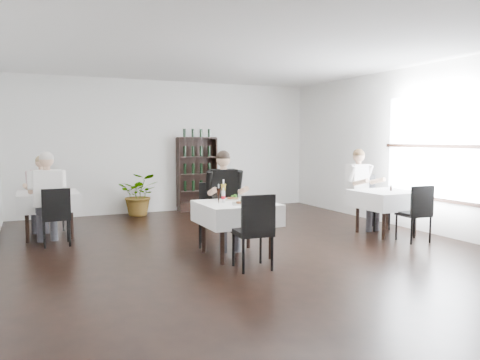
% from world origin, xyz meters
% --- Properties ---
extents(room_shell, '(9.00, 9.00, 9.00)m').
position_xyz_m(room_shell, '(0.00, 0.00, 1.50)').
color(room_shell, black).
rests_on(room_shell, ground).
extents(window_right, '(0.06, 2.30, 1.85)m').
position_xyz_m(window_right, '(3.48, 0.00, 1.50)').
color(window_right, white).
rests_on(window_right, room_shell).
extents(wine_shelf, '(0.90, 0.28, 1.75)m').
position_xyz_m(wine_shelf, '(0.60, 4.31, 0.85)').
color(wine_shelf, black).
rests_on(wine_shelf, ground).
extents(main_table, '(1.03, 1.03, 0.77)m').
position_xyz_m(main_table, '(-0.30, 0.00, 0.62)').
color(main_table, black).
rests_on(main_table, ground).
extents(left_table, '(0.98, 0.98, 0.77)m').
position_xyz_m(left_table, '(-2.70, 2.50, 0.62)').
color(left_table, black).
rests_on(left_table, ground).
extents(right_table, '(0.98, 0.98, 0.77)m').
position_xyz_m(right_table, '(2.70, 0.30, 0.62)').
color(right_table, black).
rests_on(right_table, ground).
extents(potted_tree, '(1.04, 0.97, 0.94)m').
position_xyz_m(potted_tree, '(-0.79, 4.13, 0.47)').
color(potted_tree, '#23521C').
rests_on(potted_tree, ground).
extents(main_chair_far, '(0.58, 0.59, 0.98)m').
position_xyz_m(main_chair_far, '(-0.35, 0.81, 0.56)').
color(main_chair_far, black).
rests_on(main_chair_far, ground).
extents(main_chair_near, '(0.48, 0.49, 0.98)m').
position_xyz_m(main_chair_near, '(-0.39, -0.78, 0.56)').
color(main_chair_near, black).
rests_on(main_chair_near, ground).
extents(left_chair_far, '(0.54, 0.55, 0.95)m').
position_xyz_m(left_chair_far, '(-2.70, 3.14, 0.54)').
color(left_chair_far, black).
rests_on(left_chair_far, ground).
extents(left_chair_near, '(0.42, 0.42, 0.92)m').
position_xyz_m(left_chair_near, '(-2.62, 1.70, 0.52)').
color(left_chair_near, black).
rests_on(left_chair_near, ground).
extents(right_chair_far, '(0.51, 0.51, 0.99)m').
position_xyz_m(right_chair_far, '(2.84, 0.86, 0.57)').
color(right_chair_far, black).
rests_on(right_chair_far, ground).
extents(right_chair_near, '(0.46, 0.46, 0.93)m').
position_xyz_m(right_chair_near, '(2.72, -0.40, 0.53)').
color(right_chair_near, black).
rests_on(right_chair_near, ground).
extents(diner_main, '(0.60, 0.61, 1.50)m').
position_xyz_m(diner_main, '(-0.27, 0.51, 0.87)').
color(diner_main, '#3A3A40').
rests_on(diner_main, ground).
extents(diner_left_far, '(0.56, 0.58, 1.38)m').
position_xyz_m(diner_left_far, '(-2.79, 3.13, 0.80)').
color(diner_left_far, '#3A3A40').
rests_on(diner_left_far, ground).
extents(diner_left_near, '(0.57, 0.57, 1.48)m').
position_xyz_m(diner_left_near, '(-2.73, 1.85, 0.86)').
color(diner_left_near, '#3A3A40').
rests_on(diner_left_near, ground).
extents(diner_right_far, '(0.61, 0.64, 1.49)m').
position_xyz_m(diner_right_far, '(2.64, 0.91, 0.87)').
color(diner_right_far, '#3A3A40').
rests_on(diner_right_far, ground).
extents(plate_far, '(0.32, 0.32, 0.08)m').
position_xyz_m(plate_far, '(-0.23, 0.28, 0.79)').
color(plate_far, white).
rests_on(plate_far, main_table).
extents(plate_near, '(0.34, 0.34, 0.08)m').
position_xyz_m(plate_near, '(-0.30, -0.20, 0.79)').
color(plate_near, white).
rests_on(plate_near, main_table).
extents(pilsner_dark, '(0.07, 0.07, 0.28)m').
position_xyz_m(pilsner_dark, '(-0.59, -0.06, 0.89)').
color(pilsner_dark, black).
rests_on(pilsner_dark, main_table).
extents(pilsner_lager, '(0.08, 0.08, 0.33)m').
position_xyz_m(pilsner_lager, '(-0.45, 0.11, 0.90)').
color(pilsner_lager, gold).
rests_on(pilsner_lager, main_table).
extents(coke_bottle, '(0.05, 0.05, 0.21)m').
position_xyz_m(coke_bottle, '(-0.47, 0.08, 0.86)').
color(coke_bottle, silver).
rests_on(coke_bottle, main_table).
extents(napkin_cutlery, '(0.19, 0.19, 0.02)m').
position_xyz_m(napkin_cutlery, '(0.01, -0.17, 0.78)').
color(napkin_cutlery, black).
rests_on(napkin_cutlery, main_table).
extents(pepper_mill, '(0.05, 0.05, 0.09)m').
position_xyz_m(pepper_mill, '(2.78, 0.27, 0.82)').
color(pepper_mill, black).
rests_on(pepper_mill, right_table).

